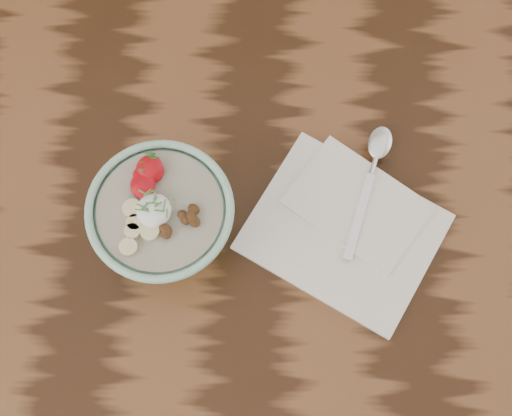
{
  "coord_description": "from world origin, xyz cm",
  "views": [
    {
      "loc": [
        1.39,
        -30.41,
        164.4
      ],
      "look_at": [
        0.83,
        -5.62,
        85.53
      ],
      "focal_mm": 50.0,
      "sensor_mm": 36.0,
      "label": 1
    }
  ],
  "objects": [
    {
      "name": "breakfast_bowl",
      "position": [
        -10.56,
        -5.74,
        80.98
      ],
      "size": [
        17.67,
        17.67,
        11.65
      ],
      "rotation": [
        0.0,
        0.0,
        0.12
      ],
      "color": "#97CBB1",
      "rests_on": "table"
    },
    {
      "name": "table",
      "position": [
        0.0,
        0.0,
        65.7
      ],
      "size": [
        160.0,
        90.0,
        75.0
      ],
      "color": "black",
      "rests_on": "ground"
    },
    {
      "name": "napkin",
      "position": [
        12.55,
        -4.69,
        75.59
      ],
      "size": [
        29.23,
        27.54,
        1.42
      ],
      "rotation": [
        0.0,
        0.0,
        -0.51
      ],
      "color": "white",
      "rests_on": "table"
    },
    {
      "name": "spoon",
      "position": [
        16.3,
        4.01,
        76.83
      ],
      "size": [
        7.36,
        18.88,
        1.0
      ],
      "rotation": [
        0.0,
        0.0,
        -0.28
      ],
      "color": "silver",
      "rests_on": "napkin"
    }
  ]
}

